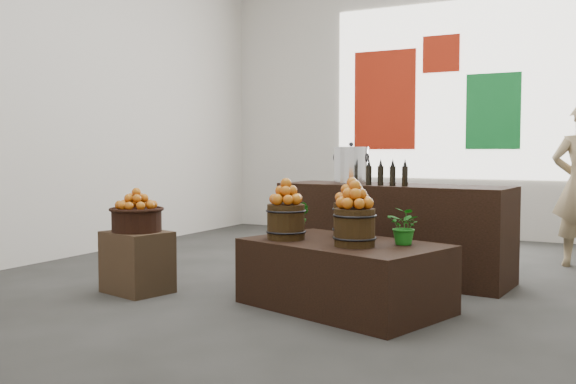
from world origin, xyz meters
The scene contains 21 objects.
ground centered at (0.00, 0.00, 0.00)m, with size 7.00×7.00×0.00m, color #3D3D3A.
back_wall centered at (0.00, 3.50, 2.00)m, with size 6.00×0.04×4.00m, color silver.
back_opening centered at (0.30, 3.48, 2.00)m, with size 3.20×0.02×2.40m, color white.
deco_red_left centered at (-0.60, 3.47, 1.90)m, with size 0.90×0.04×1.40m, color #B0210D.
deco_green_right centered at (0.90, 3.47, 1.70)m, with size 0.70×0.04×1.00m, color #137A2F.
deco_red_upper centered at (0.20, 3.47, 2.50)m, with size 0.50×0.04×0.50m, color #B0210D.
crate centered at (-1.14, -1.22, 0.26)m, with size 0.51×0.42×0.51m, color brown.
wicker_basket centered at (-1.14, -1.22, 0.60)m, with size 0.41×0.41×0.19m, color black.
apples_in_basket centered at (-1.14, -1.22, 0.78)m, with size 0.32×0.32×0.17m, color #AF1905, non-canonical shape.
display_table centered at (0.60, -0.94, 0.25)m, with size 1.45×0.89×0.50m, color black.
apple_bucket_front_left centered at (0.14, -1.01, 0.63)m, with size 0.29×0.29×0.27m, color #36230E.
apples_in_bucket_front_left centered at (0.14, -1.01, 0.87)m, with size 0.22×0.22×0.19m, color #AF1905, non-canonical shape.
apple_bucket_front_right centered at (0.74, -1.10, 0.63)m, with size 0.29×0.29×0.27m, color #36230E.
apples_in_bucket_front_right centered at (0.74, -1.10, 0.87)m, with size 0.22×0.22×0.19m, color #AF1905, non-canonical shape.
apple_bucket_rear centered at (0.54, -0.64, 0.63)m, with size 0.29×0.29×0.27m, color #36230E.
apples_in_bucket_rear centered at (0.54, -0.64, 0.87)m, with size 0.22×0.22×0.19m, color #AF1905, non-canonical shape.
herb_garnish_right centered at (1.05, -0.88, 0.64)m, with size 0.24×0.21×0.27m, color #166B16.
herb_garnish_left centered at (0.06, -0.58, 0.63)m, with size 0.14×0.11×0.26m, color #166B16.
counter centered at (0.56, 0.34, 0.43)m, with size 2.12×0.68×0.87m, color black.
stock_pot_left centered at (0.12, 0.38, 1.03)m, with size 0.33×0.33×0.33m, color silver.
oil_cruets centered at (0.54, 0.13, 0.99)m, with size 0.31×0.06×0.24m, color black, non-canonical shape.
Camera 1 is at (2.40, -5.34, 1.18)m, focal length 40.00 mm.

